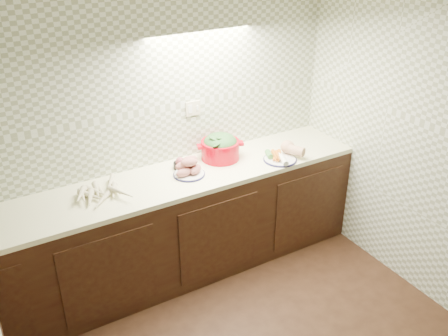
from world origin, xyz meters
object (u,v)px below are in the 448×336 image
sweet_potato_plate (189,168)px  onion_bowl (181,164)px  dutch_oven (220,147)px  veg_plate (283,153)px  parsnip_pile (95,196)px

sweet_potato_plate → onion_bowl: 0.13m
onion_bowl → dutch_oven: bearing=-0.7°
sweet_potato_plate → veg_plate: size_ratio=0.71×
dutch_oven → parsnip_pile: bearing=-154.9°
veg_plate → sweet_potato_plate: bearing=171.1°
dutch_oven → veg_plate: bearing=-10.1°
dutch_oven → onion_bowl: bearing=-162.1°
parsnip_pile → onion_bowl: size_ratio=2.69×
sweet_potato_plate → veg_plate: sweet_potato_plate is taller
onion_bowl → sweet_potato_plate: bearing=-89.9°
sweet_potato_plate → dutch_oven: size_ratio=0.62×
veg_plate → parsnip_pile: bearing=175.4°
onion_bowl → veg_plate: 0.86m
dutch_oven → sweet_potato_plate: bearing=-142.4°
onion_bowl → dutch_oven: (0.36, -0.00, 0.07)m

